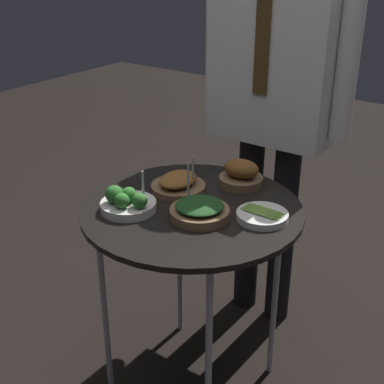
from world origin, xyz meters
name	(u,v)px	position (x,y,z in m)	size (l,w,h in m)	color
ground_plane	(192,380)	(0.00, 0.00, 0.00)	(8.00, 8.00, 0.00)	black
serving_cart	(192,221)	(0.00, 0.00, 0.66)	(0.69, 0.69, 0.71)	black
bowl_spinach_near_rim	(199,210)	(0.06, -0.04, 0.73)	(0.18, 0.18, 0.16)	brown
bowl_roast_center	(178,184)	(-0.10, 0.07, 0.73)	(0.18, 0.18, 0.13)	brown
bowl_asparagus_mid_left	(262,215)	(0.21, 0.05, 0.72)	(0.15, 0.15, 0.03)	white
bowl_broccoli_back_right	(127,202)	(-0.14, -0.14, 0.74)	(0.17, 0.17, 0.12)	silver
bowl_roast_front_center	(241,175)	(0.04, 0.23, 0.75)	(0.15, 0.15, 0.09)	brown
waiter_figure	(275,79)	(-0.01, 0.52, 1.00)	(0.59, 0.22, 1.59)	black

